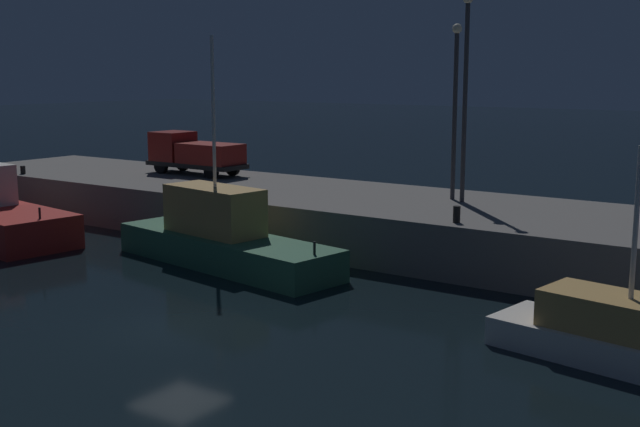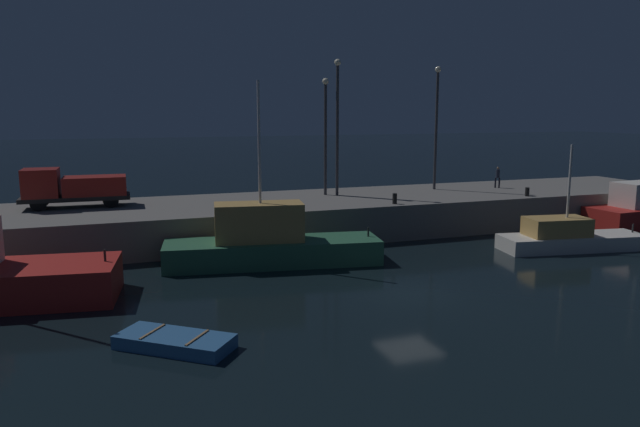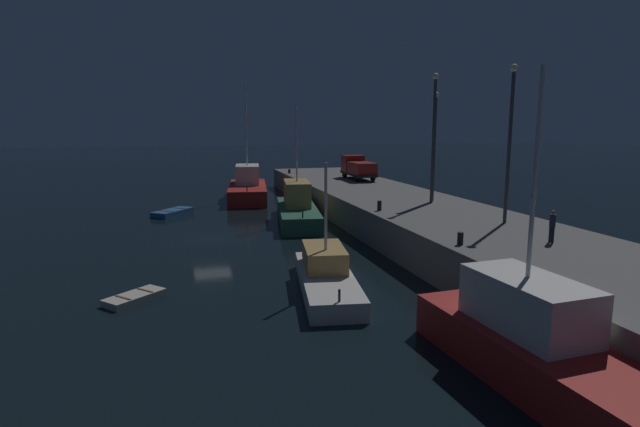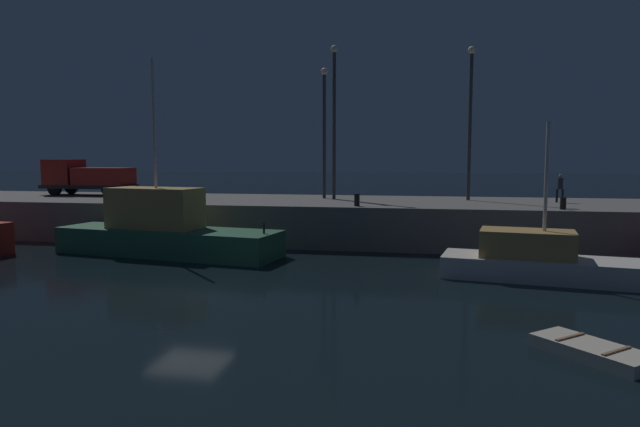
{
  "view_description": "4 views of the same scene",
  "coord_description": "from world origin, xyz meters",
  "views": [
    {
      "loc": [
        17.38,
        -17.35,
        7.86
      ],
      "look_at": [
        -0.82,
        9.0,
        2.24
      ],
      "focal_mm": 45.12,
      "sensor_mm": 36.0,
      "label": 1
    },
    {
      "loc": [
        -11.99,
        -22.03,
        7.87
      ],
      "look_at": [
        -1.22,
        8.15,
        2.31
      ],
      "focal_mm": 33.4,
      "sensor_mm": 36.0,
      "label": 2
    },
    {
      "loc": [
        34.83,
        -2.0,
        7.72
      ],
      "look_at": [
        1.72,
        7.27,
        1.69
      ],
      "focal_mm": 28.51,
      "sensor_mm": 36.0,
      "label": 3
    },
    {
      "loc": [
        7.98,
        -17.88,
        4.66
      ],
      "look_at": [
        2.94,
        8.67,
        1.97
      ],
      "focal_mm": 31.59,
      "sensor_mm": 36.0,
      "label": 4
    }
  ],
  "objects": [
    {
      "name": "ground_plane",
      "position": [
        0.0,
        0.0,
        0.0
      ],
      "size": [
        320.0,
        320.0,
        0.0
      ],
      "primitive_type": "plane",
      "color": "black"
    },
    {
      "name": "pier_quay",
      "position": [
        0.0,
        14.19,
        1.1
      ],
      "size": [
        56.74,
        9.08,
        2.2
      ],
      "color": "slate",
      "rests_on": "ground"
    },
    {
      "name": "fishing_boat_blue",
      "position": [
        -4.4,
        7.1,
        1.11
      ],
      "size": [
        11.39,
        4.64,
        9.34
      ],
      "color": "#2D6647",
      "rests_on": "ground"
    },
    {
      "name": "fishing_boat_white",
      "position": [
        12.56,
        4.53,
        0.7
      ],
      "size": [
        8.64,
        3.68,
        6.0
      ],
      "color": "silver",
      "rests_on": "ground"
    },
    {
      "name": "rowboat_white_mid",
      "position": [
        -10.23,
        -2.61,
        0.23
      ],
      "size": [
        4.06,
        3.68,
        0.51
      ],
      "color": "#2D6099",
      "rests_on": "ground"
    },
    {
      "name": "lamp_post_west",
      "position": [
        1.86,
        15.7,
        6.76
      ],
      "size": [
        0.44,
        0.44,
        7.79
      ],
      "color": "#38383D",
      "rests_on": "pier_quay"
    },
    {
      "name": "lamp_post_east",
      "position": [
        2.54,
        15.26,
        7.39
      ],
      "size": [
        0.44,
        0.44,
        9.0
      ],
      "color": "#38383D",
      "rests_on": "pier_quay"
    },
    {
      "name": "lamp_post_central",
      "position": [
        10.36,
        15.76,
        7.26
      ],
      "size": [
        0.44,
        0.44,
        8.75
      ],
      "color": "#38383D",
      "rests_on": "pier_quay"
    },
    {
      "name": "utility_truck",
      "position": [
        -14.08,
        15.71,
        3.39
      ],
      "size": [
        6.15,
        2.17,
        2.34
      ],
      "color": "black",
      "rests_on": "pier_quay"
    },
    {
      "name": "dockworker",
      "position": [
        15.18,
        14.88,
        3.09
      ],
      "size": [
        0.4,
        0.35,
        1.56
      ],
      "color": "black",
      "rests_on": "pier_quay"
    },
    {
      "name": "bollard_west",
      "position": [
        14.39,
        10.51,
        2.49
      ],
      "size": [
        0.28,
        0.28,
        0.59
      ],
      "primitive_type": "cylinder",
      "color": "black",
      "rests_on": "pier_quay"
    },
    {
      "name": "bollard_central",
      "position": [
        4.5,
        10.51,
        2.52
      ],
      "size": [
        0.28,
        0.28,
        0.65
      ],
      "primitive_type": "cylinder",
      "color": "black",
      "rests_on": "pier_quay"
    }
  ]
}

